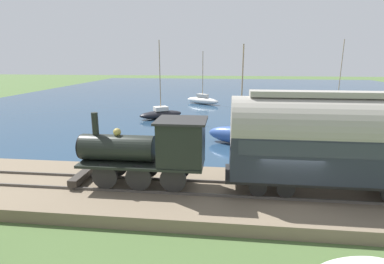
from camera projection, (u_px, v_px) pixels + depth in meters
The scene contains 11 objects.
ground_plane at pixel (284, 207), 13.27m from camera, with size 200.00×200.00×0.00m, color #476033.
harbor_water at pixel (241, 94), 55.25m from camera, with size 80.00×80.00×0.01m.
rail_embankment at pixel (283, 198), 13.53m from camera, with size 5.80×56.00×0.67m.
steam_locomotive at pixel (152, 148), 13.67m from camera, with size 2.09×6.28×3.36m.
passenger_coach at pixel (337, 140), 12.63m from camera, with size 2.42×9.28×4.45m.
sailboat_blue at pixel (240, 136), 22.70m from camera, with size 3.25×5.29×7.40m.
sailboat_green at pixel (337, 105), 37.36m from camera, with size 1.87×5.68×8.61m.
sailboat_black at pixel (161, 114), 32.58m from camera, with size 3.97×4.96×8.22m.
sailboat_white at pixel (203, 100), 42.84m from camera, with size 3.87×5.26×7.34m.
rowboat_near_shore at pixel (270, 163), 18.31m from camera, with size 2.56×2.46×0.32m.
rowboat_mid_harbor at pixel (152, 158), 19.30m from camera, with size 1.08×2.01×0.31m.
Camera 1 is at (-12.46, 2.71, 6.45)m, focal length 28.00 mm.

